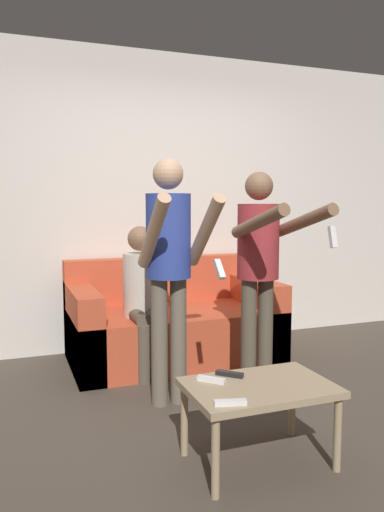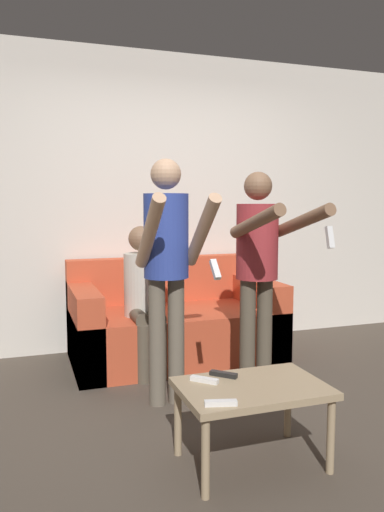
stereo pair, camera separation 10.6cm
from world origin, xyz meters
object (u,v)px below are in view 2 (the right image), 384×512
object	(u,v)px
couch	(174,325)
remote_mid	(204,380)
person_seated	(144,293)
remote_near	(221,403)
person_standing_right	(259,258)
coffee_table	(252,395)
person_standing_left	(167,257)
remote_far	(223,374)

from	to	relation	value
couch	remote_mid	xyz separation A→B (m)	(-0.35, -1.69, 0.14)
person_seated	remote_near	distance (m)	1.77
person_standing_right	person_seated	size ratio (longest dim) A/B	1.34
couch	person_standing_right	bearing A→B (deg)	-70.92
coffee_table	person_seated	bearing A→B (deg)	96.83
person_standing_right	coffee_table	bearing A→B (deg)	-118.18
person_standing_right	remote_mid	distance (m)	1.14
person_standing_left	remote_far	world-z (taller)	person_standing_left
remote_mid	person_standing_left	bearing A→B (deg)	88.29
coffee_table	remote_far	distance (m)	0.20
remote_near	person_standing_left	bearing A→B (deg)	86.98
coffee_table	remote_near	distance (m)	0.32
couch	remote_near	bearing A→B (deg)	-100.86
coffee_table	remote_near	xyz separation A→B (m)	(-0.25, -0.19, 0.06)
remote_mid	remote_near	bearing A→B (deg)	-96.24
remote_mid	remote_far	size ratio (longest dim) A/B	1.00
person_standing_left	remote_near	distance (m)	1.20
remote_near	remote_far	xyz separation A→B (m)	(0.16, 0.35, 0.00)
person_seated	remote_mid	xyz separation A→B (m)	(-0.03, -1.45, -0.20)
couch	person_standing_left	xyz separation A→B (m)	(-0.33, -0.94, 0.70)
remote_near	remote_mid	distance (m)	0.31
person_standing_left	person_seated	xyz separation A→B (m)	(0.01, 0.70, -0.36)
couch	person_standing_left	size ratio (longest dim) A/B	1.07
person_standing_right	person_seated	bearing A→B (deg)	132.59
remote_mid	remote_far	distance (m)	0.13
person_standing_left	person_seated	size ratio (longest dim) A/B	1.40
person_seated	coffee_table	world-z (taller)	person_seated
coffee_table	remote_mid	distance (m)	0.25
person_standing_left	person_standing_right	xyz separation A→B (m)	(0.66, -0.01, -0.03)
coffee_table	person_standing_left	bearing A→B (deg)	102.47
remote_mid	coffee_table	bearing A→B (deg)	-28.44
person_seated	remote_near	xyz separation A→B (m)	(-0.06, -1.76, -0.20)
remote_near	remote_mid	bearing A→B (deg)	83.76
person_standing_right	coffee_table	size ratio (longest dim) A/B	2.09
person_standing_right	remote_near	size ratio (longest dim) A/B	10.05
person_seated	coffee_table	bearing A→B (deg)	-83.17
remote_near	remote_mid	xyz separation A→B (m)	(0.03, 0.30, 0.00)
person_standing_left	person_seated	bearing A→B (deg)	89.58
person_standing_left	coffee_table	distance (m)	1.09
person_seated	remote_far	distance (m)	1.43
person_standing_left	remote_mid	distance (m)	0.94
coffee_table	remote_mid	bearing A→B (deg)	151.56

